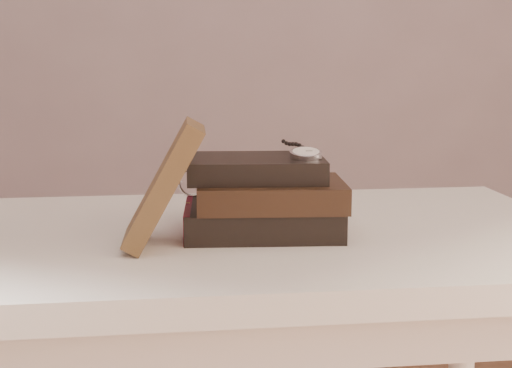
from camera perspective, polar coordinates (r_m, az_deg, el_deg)
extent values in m
cube|color=silver|center=(1.14, -0.18, -4.48)|extent=(1.00, 0.60, 0.04)
cube|color=white|center=(1.16, -0.18, -7.35)|extent=(0.88, 0.49, 0.08)
cube|color=black|center=(1.11, 0.51, -2.72)|extent=(0.24, 0.17, 0.04)
cube|color=beige|center=(1.11, 0.66, -2.71)|extent=(0.23, 0.16, 0.03)
cube|color=gold|center=(1.13, -5.16, -2.50)|extent=(0.01, 0.01, 0.04)
cube|color=maroon|center=(1.11, -5.15, -2.77)|extent=(0.02, 0.14, 0.04)
cube|color=black|center=(1.10, 1.13, -0.75)|extent=(0.22, 0.16, 0.04)
cube|color=beige|center=(1.10, 1.28, -0.75)|extent=(0.22, 0.15, 0.03)
cube|color=gold|center=(1.12, -4.26, -0.59)|extent=(0.01, 0.01, 0.04)
cube|color=black|center=(1.11, 0.00, 1.21)|extent=(0.21, 0.15, 0.03)
cube|color=beige|center=(1.11, 0.15, 1.21)|extent=(0.20, 0.14, 0.03)
cube|color=gold|center=(1.12, -4.96, 1.33)|extent=(0.01, 0.01, 0.03)
cube|color=#3F2B18|center=(1.03, -7.02, -0.02)|extent=(0.12, 0.12, 0.18)
cylinder|color=silver|center=(1.08, 3.81, 2.25)|extent=(0.05, 0.05, 0.02)
cylinder|color=white|center=(1.08, 3.81, 2.47)|extent=(0.04, 0.04, 0.01)
torus|color=silver|center=(1.08, 3.81, 2.44)|extent=(0.05, 0.05, 0.01)
cylinder|color=silver|center=(1.11, 3.64, 2.44)|extent=(0.01, 0.01, 0.01)
cube|color=black|center=(1.09, 3.78, 2.56)|extent=(0.00, 0.01, 0.00)
cube|color=black|center=(1.08, 4.06, 2.52)|extent=(0.01, 0.00, 0.00)
sphere|color=black|center=(1.12, 3.57, 2.77)|extent=(0.01, 0.01, 0.01)
sphere|color=black|center=(1.13, 3.31, 2.94)|extent=(0.01, 0.01, 0.01)
sphere|color=black|center=(1.14, 3.06, 3.04)|extent=(0.01, 0.01, 0.01)
sphere|color=black|center=(1.16, 2.81, 3.05)|extent=(0.01, 0.01, 0.01)
sphere|color=black|center=(1.17, 2.57, 3.05)|extent=(0.01, 0.01, 0.01)
sphere|color=black|center=(1.19, 2.33, 3.11)|extent=(0.01, 0.01, 0.01)
sphere|color=black|center=(1.20, 2.10, 3.26)|extent=(0.01, 0.01, 0.01)
torus|color=silver|center=(1.17, -4.83, 0.12)|extent=(0.05, 0.02, 0.05)
torus|color=silver|center=(1.17, -2.42, 0.14)|extent=(0.05, 0.02, 0.05)
cylinder|color=silver|center=(1.17, -3.63, 0.27)|extent=(0.01, 0.00, 0.00)
cylinder|color=silver|center=(1.22, -5.72, 0.27)|extent=(0.01, 0.10, 0.02)
cylinder|color=silver|center=(1.22, -1.47, 0.31)|extent=(0.01, 0.10, 0.02)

